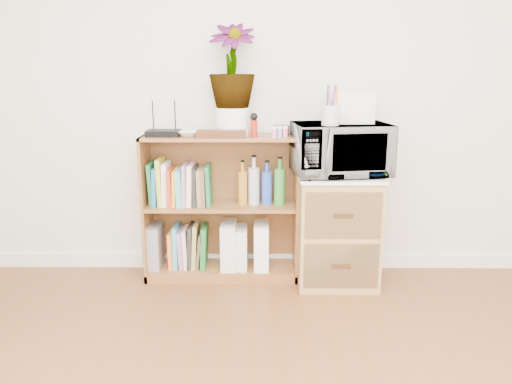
{
  "coord_description": "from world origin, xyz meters",
  "views": [
    {
      "loc": [
        -0.1,
        -1.05,
        1.37
      ],
      "look_at": [
        -0.12,
        1.95,
        0.62
      ],
      "focal_mm": 35.0,
      "sensor_mm": 36.0,
      "label": 1
    }
  ],
  "objects": [
    {
      "name": "magazine_holder_mid",
      "position": [
        -0.22,
        2.09,
        0.21
      ],
      "size": [
        0.09,
        0.22,
        0.27
      ],
      "primitive_type": "cube",
      "color": "silver",
      "rests_on": "bookshelf"
    },
    {
      "name": "potted_plant",
      "position": [
        -0.27,
        2.12,
        1.38
      ],
      "size": [
        0.29,
        0.29,
        0.51
      ],
      "primitive_type": "imported",
      "color": "#31772F",
      "rests_on": "plant_pot"
    },
    {
      "name": "plant_pot",
      "position": [
        -0.27,
        2.12,
        1.04
      ],
      "size": [
        0.21,
        0.21,
        0.17
      ],
      "primitive_type": "cylinder",
      "color": "white",
      "rests_on": "bookshelf"
    },
    {
      "name": "router",
      "position": [
        -0.71,
        2.08,
        0.97
      ],
      "size": [
        0.21,
        0.14,
        0.04
      ],
      "primitive_type": "cube",
      "color": "black",
      "rests_on": "bookshelf"
    },
    {
      "name": "wicker_unit",
      "position": [
        0.4,
        2.02,
        0.35
      ],
      "size": [
        0.5,
        0.45,
        0.7
      ],
      "primitive_type": "cube",
      "color": "#9E7542",
      "rests_on": "ground"
    },
    {
      "name": "file_box",
      "position": [
        -0.8,
        2.1,
        0.21
      ],
      "size": [
        0.09,
        0.23,
        0.29
      ],
      "primitive_type": "cube",
      "color": "gray",
      "rests_on": "bookshelf"
    },
    {
      "name": "wooden_bowl",
      "position": [
        0.03,
        2.11,
        0.98
      ],
      "size": [
        0.11,
        0.11,
        0.06
      ],
      "primitive_type": "cylinder",
      "color": "#39200F",
      "rests_on": "bookshelf"
    },
    {
      "name": "skirting_board",
      "position": [
        0.0,
        2.24,
        0.05
      ],
      "size": [
        4.0,
        0.02,
        0.1
      ],
      "primitive_type": "cube",
      "color": "white",
      "rests_on": "ground"
    },
    {
      "name": "pen_cup",
      "position": [
        0.32,
        1.91,
        1.1
      ],
      "size": [
        0.11,
        0.11,
        0.12
      ],
      "primitive_type": "cylinder",
      "color": "silver",
      "rests_on": "microwave"
    },
    {
      "name": "paint_jars",
      "position": [
        0.02,
        2.01,
        0.98
      ],
      "size": [
        0.11,
        0.04,
        0.05
      ],
      "primitive_type": "cube",
      "color": "pink",
      "rests_on": "bookshelf"
    },
    {
      "name": "kokeshi_doll",
      "position": [
        -0.14,
        2.06,
        1.0
      ],
      "size": [
        0.04,
        0.04,
        0.1
      ],
      "primitive_type": "cylinder",
      "color": "#A11E13",
      "rests_on": "bookshelf"
    },
    {
      "name": "magazine_holder_right",
      "position": [
        -0.09,
        2.09,
        0.22
      ],
      "size": [
        0.1,
        0.24,
        0.3
      ],
      "primitive_type": "cube",
      "color": "white",
      "rests_on": "bookshelf"
    },
    {
      "name": "cookbooks",
      "position": [
        -0.62,
        2.1,
        0.63
      ],
      "size": [
        0.4,
        0.2,
        0.31
      ],
      "color": "#1D6D3E",
      "rests_on": "bookshelf"
    },
    {
      "name": "trinket_box",
      "position": [
        -0.34,
        2.0,
        0.97
      ],
      "size": [
        0.3,
        0.08,
        0.05
      ],
      "primitive_type": "cube",
      "color": "#38220F",
      "rests_on": "bookshelf"
    },
    {
      "name": "magazine_holder_left",
      "position": [
        -0.31,
        2.09,
        0.22
      ],
      "size": [
        0.1,
        0.24,
        0.31
      ],
      "primitive_type": "cube",
      "color": "silver",
      "rests_on": "bookshelf"
    },
    {
      "name": "bookshelf",
      "position": [
        -0.35,
        2.1,
        0.47
      ],
      "size": [
        1.0,
        0.3,
        0.95
      ],
      "primitive_type": "cube",
      "color": "brown",
      "rests_on": "ground"
    },
    {
      "name": "white_bowl",
      "position": [
        -0.55,
        2.07,
        0.97
      ],
      "size": [
        0.13,
        0.13,
        0.03
      ],
      "primitive_type": "imported",
      "color": "silver",
      "rests_on": "bookshelf"
    },
    {
      "name": "microwave",
      "position": [
        0.4,
        2.02,
        0.88
      ],
      "size": [
        0.62,
        0.46,
        0.32
      ],
      "primitive_type": "imported",
      "rotation": [
        0.0,
        0.0,
        0.14
      ],
      "color": "white",
      "rests_on": "wicker_unit"
    },
    {
      "name": "liquor_bottles",
      "position": [
        -0.08,
        2.1,
        0.65
      ],
      "size": [
        0.31,
        0.07,
        0.31
      ],
      "color": "#B57522",
      "rests_on": "bookshelf"
    },
    {
      "name": "small_appliance",
      "position": [
        0.47,
        2.07,
        1.13
      ],
      "size": [
        0.24,
        0.2,
        0.19
      ],
      "primitive_type": "cube",
      "color": "white",
      "rests_on": "microwave"
    },
    {
      "name": "lower_books",
      "position": [
        -0.57,
        2.1,
        0.21
      ],
      "size": [
        0.25,
        0.19,
        0.3
      ],
      "color": "orange",
      "rests_on": "bookshelf"
    }
  ]
}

